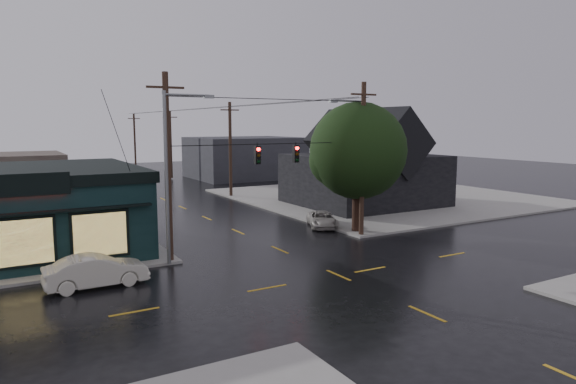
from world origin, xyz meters
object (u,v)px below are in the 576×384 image
utility_pole_nw (171,262)px  suv_silver (322,219)px  corner_tree (358,151)px  sedan_cream (96,271)px  utility_pole_ne (361,236)px

utility_pole_nw → suv_silver: utility_pole_nw is taller
corner_tree → suv_silver: bearing=109.7°
corner_tree → sedan_cream: 18.73m
sedan_cream → utility_pole_nw: bearing=-61.4°
corner_tree → suv_silver: (-1.00, 2.79, -5.08)m
corner_tree → utility_pole_ne: size_ratio=0.87×
utility_pole_nw → suv_silver: 13.11m
corner_tree → sedan_cream: size_ratio=1.93×
utility_pole_ne → sedan_cream: bearing=-172.1°
sedan_cream → suv_silver: (16.73, 6.31, -0.19)m
corner_tree → utility_pole_nw: size_ratio=0.87×
utility_pole_nw → suv_silver: (12.50, 3.91, 0.56)m
utility_pole_nw → sedan_cream: utility_pole_nw is taller
suv_silver → utility_pole_ne: bearing=-58.4°
suv_silver → utility_pole_nw: bearing=-138.3°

